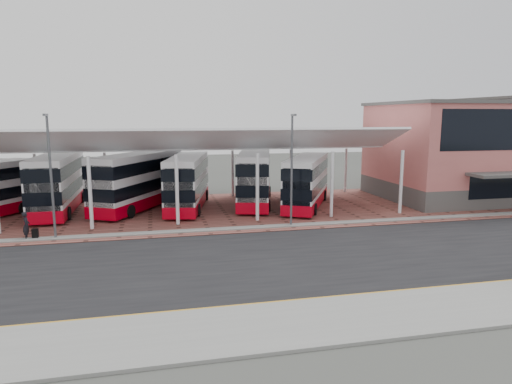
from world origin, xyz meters
TOP-DOWN VIEW (x-y plane):
  - ground at (0.00, 0.00)m, footprint 140.00×140.00m
  - road at (0.00, -1.00)m, footprint 120.00×14.00m
  - forecourt at (2.00, 13.00)m, footprint 72.00×16.00m
  - sidewalk at (0.00, -9.00)m, footprint 120.00×4.00m
  - north_kerb at (0.00, 6.20)m, footprint 120.00×0.80m
  - yellow_line_near at (0.00, -7.00)m, footprint 120.00×0.12m
  - yellow_line_far at (0.00, -6.70)m, footprint 120.00×0.12m
  - canopy at (-6.00, 13.94)m, footprint 37.00×11.63m
  - terminal at (23.00, 13.92)m, footprint 18.40×14.40m
  - lamp_west at (-14.00, 6.27)m, footprint 0.16×0.90m
  - lamp_east at (2.00, 6.27)m, footprint 0.16×0.90m
  - bus_1 at (-15.39, 15.35)m, footprint 2.89×11.47m
  - bus_2 at (-8.87, 15.25)m, footprint 7.87×11.40m
  - bus_3 at (-4.77, 14.54)m, footprint 4.71×11.20m
  - bus_4 at (1.29, 15.18)m, footprint 5.43×11.70m
  - bus_5 at (5.40, 12.78)m, footprint 7.09×10.53m
  - pedestrian at (-15.75, 6.51)m, footprint 0.49×0.69m
  - suitcase at (-15.25, 6.46)m, footprint 0.39×0.28m

SIDE VIEW (x-z plane):
  - ground at x=0.00m, z-range 0.00..0.00m
  - road at x=0.00m, z-range 0.00..0.02m
  - yellow_line_near at x=0.00m, z-range 0.02..0.03m
  - yellow_line_far at x=0.00m, z-range 0.02..0.03m
  - forecourt at x=2.00m, z-range 0.00..0.06m
  - sidewalk at x=0.00m, z-range 0.00..0.14m
  - north_kerb at x=0.00m, z-range 0.00..0.14m
  - suitcase at x=-15.25m, z-range 0.06..0.72m
  - pedestrian at x=-15.75m, z-range 0.06..1.85m
  - bus_5 at x=5.40m, z-range 0.05..4.42m
  - bus_3 at x=-4.77m, z-range 0.05..4.54m
  - bus_4 at x=1.29m, z-range 0.04..4.75m
  - bus_1 at x=-15.39m, z-range 0.04..4.77m
  - bus_2 at x=-8.87m, z-range 0.04..4.80m
  - lamp_west at x=-14.00m, z-range 0.32..8.40m
  - lamp_east at x=2.00m, z-range 0.32..8.40m
  - terminal at x=23.00m, z-range 0.03..9.28m
  - canopy at x=-6.00m, z-range 2.26..9.33m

